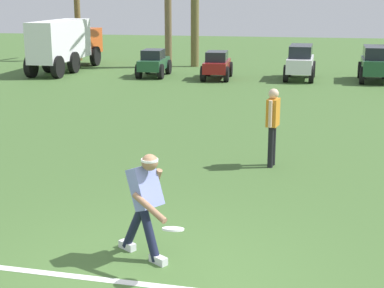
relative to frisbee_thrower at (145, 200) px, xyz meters
The scene contains 10 objects.
ground_plane 1.01m from the frisbee_thrower, 70.35° to the right, with size 80.00×80.00×0.00m, color #40622E.
field_line_paint 1.09m from the frisbee_thrower, 73.96° to the right, with size 26.35×0.12×0.01m, color white.
frisbee_thrower is the anchor object (origin of this frame).
frisbee_in_flight 0.76m from the frisbee_thrower, 49.05° to the right, with size 0.26×0.26×0.08m.
teammate_near_sideline 4.71m from the frisbee_thrower, 73.36° to the left, with size 0.26×0.50×1.56m.
parked_car_slot_a 17.08m from the frisbee_thrower, 104.14° to the left, with size 1.14×2.22×1.10m.
parked_car_slot_b 16.37m from the frisbee_thrower, 95.31° to the left, with size 1.15×2.23×1.10m.
parked_car_slot_c 16.91m from the frisbee_thrower, 84.12° to the left, with size 1.23×2.44×1.34m.
parked_car_slot_d 17.45m from the frisbee_thrower, 74.85° to the left, with size 1.24×2.44×1.34m.
box_truck 19.41m from the frisbee_thrower, 115.53° to the left, with size 1.44×5.91×2.20m.
Camera 1 is at (1.71, -6.25, 3.37)m, focal length 55.00 mm.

